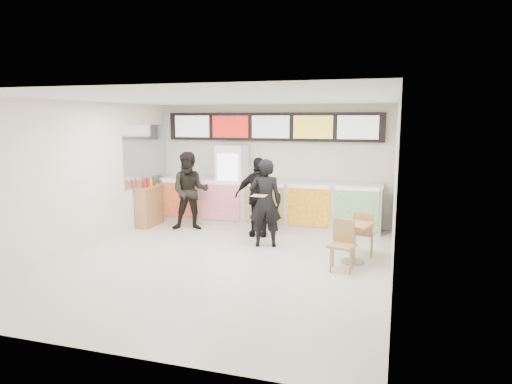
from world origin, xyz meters
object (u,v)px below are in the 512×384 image
at_px(customer_main, 265,203).
at_px(drinks_fridge, 232,185).
at_px(customer_left, 190,191).
at_px(customer_mid, 258,197).
at_px(condiment_ledge, 149,206).
at_px(cafe_table, 353,235).
at_px(service_counter, 267,203).

bearing_deg(customer_main, drinks_fridge, -69.12).
distance_m(customer_left, customer_mid, 1.72).
xyz_separation_m(customer_main, condiment_ledge, (-3.26, 0.94, -0.42)).
bearing_deg(cafe_table, service_counter, 149.72).
distance_m(customer_main, customer_mid, 0.90).
distance_m(customer_main, customer_left, 2.29).
height_order(drinks_fridge, customer_main, drinks_fridge).
xyz_separation_m(drinks_fridge, customer_left, (-0.73, -0.92, -0.06)).
height_order(service_counter, customer_mid, customer_mid).
relative_size(service_counter, condiment_ledge, 4.72).
bearing_deg(service_counter, customer_left, -151.48).
relative_size(service_counter, drinks_fridge, 2.78).
relative_size(drinks_fridge, cafe_table, 1.27).
height_order(customer_main, condiment_ledge, customer_main).
distance_m(drinks_fridge, customer_left, 1.18).
relative_size(cafe_table, condiment_ledge, 1.34).
bearing_deg(service_counter, drinks_fridge, 179.01).
bearing_deg(drinks_fridge, service_counter, -0.99).
bearing_deg(customer_left, condiment_ledge, 157.85).
bearing_deg(condiment_ledge, cafe_table, -16.57).
distance_m(service_counter, customer_main, 1.87).
distance_m(drinks_fridge, customer_main, 2.27).
height_order(drinks_fridge, condiment_ledge, drinks_fridge).
xyz_separation_m(service_counter, condiment_ledge, (-2.82, -0.85, -0.07)).
bearing_deg(customer_main, customer_left, -39.11).
height_order(drinks_fridge, customer_left, drinks_fridge).
distance_m(service_counter, customer_left, 1.94).
xyz_separation_m(customer_mid, condiment_ledge, (-2.86, 0.12, -0.40)).
bearing_deg(service_counter, cafe_table, -45.84).
bearing_deg(customer_left, service_counter, 9.14).
xyz_separation_m(customer_left, cafe_table, (3.98, -1.47, -0.42)).
bearing_deg(service_counter, customer_mid, -87.40).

